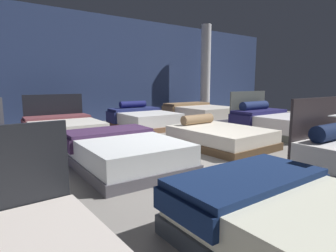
{
  "coord_description": "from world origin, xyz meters",
  "views": [
    {
      "loc": [
        -3.09,
        -3.67,
        1.3
      ],
      "look_at": [
        -0.26,
        0.16,
        0.56
      ],
      "focal_mm": 30.04,
      "sensor_mm": 36.0,
      "label": 1
    }
  ],
  "objects_px": {
    "bed_1": "(308,228)",
    "support_pillar": "(205,71)",
    "bed_9": "(63,128)",
    "bed_10": "(144,119)",
    "bed_11": "(200,114)",
    "bed_7": "(275,123)",
    "bed_6": "(220,137)",
    "bed_5": "(123,151)"
  },
  "relations": [
    {
      "from": "bed_1",
      "to": "bed_6",
      "type": "distance_m",
      "value": 3.71
    },
    {
      "from": "bed_6",
      "to": "bed_10",
      "type": "height_order",
      "value": "bed_10"
    },
    {
      "from": "bed_9",
      "to": "support_pillar",
      "type": "bearing_deg",
      "value": 14.56
    },
    {
      "from": "bed_6",
      "to": "bed_9",
      "type": "relative_size",
      "value": 0.93
    },
    {
      "from": "bed_6",
      "to": "bed_7",
      "type": "bearing_deg",
      "value": 1.86
    },
    {
      "from": "bed_1",
      "to": "bed_10",
      "type": "bearing_deg",
      "value": 70.41
    },
    {
      "from": "bed_6",
      "to": "bed_10",
      "type": "relative_size",
      "value": 0.99
    },
    {
      "from": "bed_5",
      "to": "bed_9",
      "type": "relative_size",
      "value": 1.01
    },
    {
      "from": "bed_6",
      "to": "bed_11",
      "type": "distance_m",
      "value": 3.66
    },
    {
      "from": "bed_5",
      "to": "bed_6",
      "type": "xyz_separation_m",
      "value": [
        2.22,
        0.04,
        -0.03
      ]
    },
    {
      "from": "bed_1",
      "to": "bed_5",
      "type": "distance_m",
      "value": 2.93
    },
    {
      "from": "bed_9",
      "to": "bed_10",
      "type": "distance_m",
      "value": 2.26
    },
    {
      "from": "bed_5",
      "to": "bed_9",
      "type": "height_order",
      "value": "bed_9"
    },
    {
      "from": "bed_7",
      "to": "bed_10",
      "type": "relative_size",
      "value": 0.99
    },
    {
      "from": "bed_11",
      "to": "support_pillar",
      "type": "distance_m",
      "value": 2.44
    },
    {
      "from": "bed_9",
      "to": "bed_1",
      "type": "bearing_deg",
      "value": -86.81
    },
    {
      "from": "bed_5",
      "to": "support_pillar",
      "type": "distance_m",
      "value": 7.41
    },
    {
      "from": "bed_1",
      "to": "bed_11",
      "type": "bearing_deg",
      "value": 54.29
    },
    {
      "from": "bed_1",
      "to": "support_pillar",
      "type": "bearing_deg",
      "value": 51.82
    },
    {
      "from": "bed_9",
      "to": "bed_7",
      "type": "bearing_deg",
      "value": -30.63
    },
    {
      "from": "bed_9",
      "to": "bed_10",
      "type": "height_order",
      "value": "bed_9"
    },
    {
      "from": "bed_9",
      "to": "bed_6",
      "type": "bearing_deg",
      "value": -50.27
    },
    {
      "from": "bed_1",
      "to": "bed_9",
      "type": "relative_size",
      "value": 0.95
    },
    {
      "from": "bed_5",
      "to": "bed_6",
      "type": "distance_m",
      "value": 2.22
    },
    {
      "from": "bed_7",
      "to": "bed_1",
      "type": "bearing_deg",
      "value": -144.19
    },
    {
      "from": "bed_9",
      "to": "bed_11",
      "type": "height_order",
      "value": "bed_9"
    },
    {
      "from": "bed_11",
      "to": "support_pillar",
      "type": "bearing_deg",
      "value": 42.09
    },
    {
      "from": "bed_1",
      "to": "bed_10",
      "type": "distance_m",
      "value": 6.34
    },
    {
      "from": "bed_6",
      "to": "bed_7",
      "type": "distance_m",
      "value": 2.12
    },
    {
      "from": "bed_6",
      "to": "support_pillar",
      "type": "relative_size",
      "value": 0.56
    },
    {
      "from": "bed_1",
      "to": "bed_10",
      "type": "height_order",
      "value": "bed_10"
    },
    {
      "from": "bed_6",
      "to": "bed_10",
      "type": "distance_m",
      "value": 2.97
    },
    {
      "from": "bed_5",
      "to": "bed_9",
      "type": "bearing_deg",
      "value": 93.0
    },
    {
      "from": "bed_5",
      "to": "bed_11",
      "type": "height_order",
      "value": "bed_11"
    },
    {
      "from": "bed_9",
      "to": "bed_11",
      "type": "distance_m",
      "value": 4.44
    },
    {
      "from": "bed_6",
      "to": "bed_7",
      "type": "height_order",
      "value": "bed_7"
    },
    {
      "from": "bed_7",
      "to": "bed_11",
      "type": "relative_size",
      "value": 0.9
    },
    {
      "from": "bed_9",
      "to": "support_pillar",
      "type": "distance_m",
      "value": 6.21
    },
    {
      "from": "bed_7",
      "to": "bed_10",
      "type": "bearing_deg",
      "value": 126.93
    },
    {
      "from": "bed_9",
      "to": "bed_11",
      "type": "bearing_deg",
      "value": 2.04
    },
    {
      "from": "bed_5",
      "to": "bed_6",
      "type": "height_order",
      "value": "bed_6"
    },
    {
      "from": "bed_6",
      "to": "bed_9",
      "type": "bearing_deg",
      "value": 125.7
    }
  ]
}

